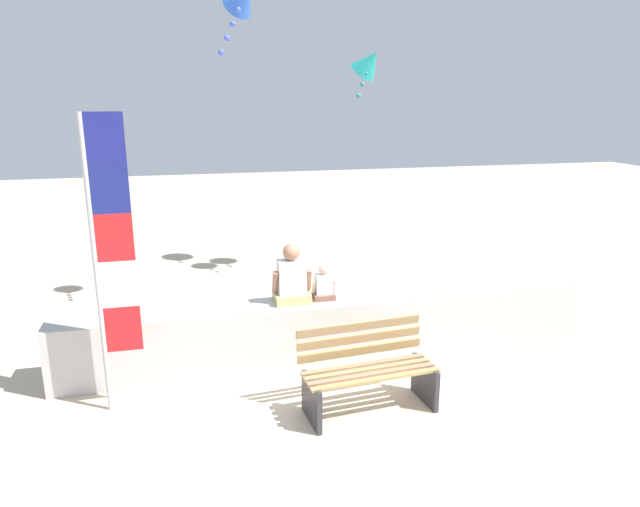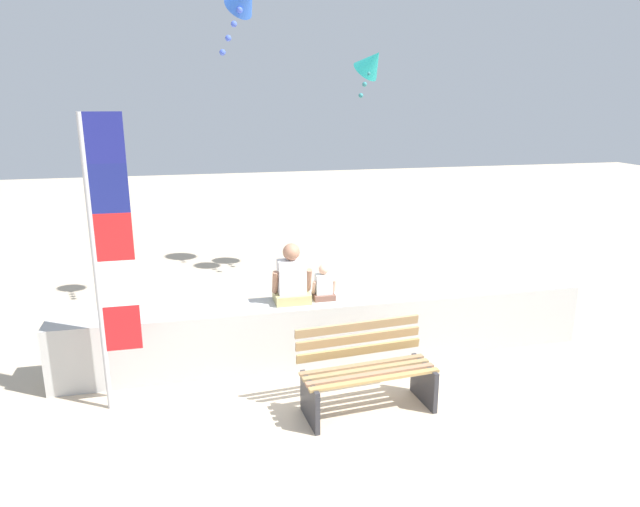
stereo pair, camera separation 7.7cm
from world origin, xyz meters
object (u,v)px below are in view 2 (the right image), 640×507
object	(u,v)px
person_adult	(292,279)
flag_banner	(107,249)
park_bench	(366,373)
kite_teal	(372,63)
person_child	(324,286)

from	to	relation	value
person_adult	flag_banner	world-z (taller)	flag_banner
park_bench	kite_teal	distance (m)	5.72
park_bench	flag_banner	xyz separation A→B (m)	(-2.51, 0.61, 1.33)
person_child	flag_banner	size ratio (longest dim) A/B	0.15
person_adult	flag_banner	distance (m)	2.19
flag_banner	person_adult	bearing A→B (deg)	19.30
person_adult	flag_banner	xyz separation A→B (m)	(-1.96, -0.69, 0.68)
flag_banner	kite_teal	size ratio (longest dim) A/B	3.43
park_bench	kite_teal	world-z (taller)	kite_teal
park_bench	person_child	size ratio (longest dim) A/B	3.25
flag_banner	kite_teal	xyz separation A→B (m)	(3.93, 3.81, 2.01)
person_adult	person_child	bearing A→B (deg)	0.05
person_adult	flag_banner	size ratio (longest dim) A/B	0.24
flag_banner	kite_teal	distance (m)	5.83
kite_teal	flag_banner	bearing A→B (deg)	-135.96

